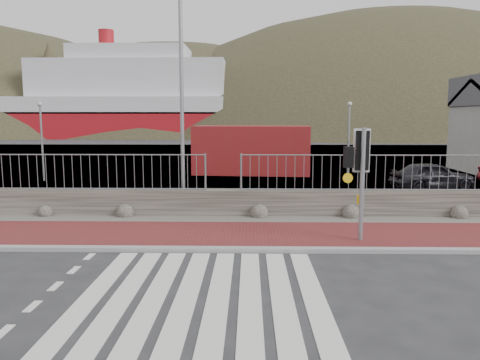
{
  "coord_description": "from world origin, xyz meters",
  "views": [
    {
      "loc": [
        0.88,
        -8.4,
        3.38
      ],
      "look_at": [
        0.65,
        3.0,
        1.82
      ],
      "focal_mm": 35.0,
      "sensor_mm": 36.0,
      "label": 1
    }
  ],
  "objects_px": {
    "streetlight": "(185,87)",
    "shipping_container": "(252,150)",
    "ferry": "(93,104)",
    "car_a": "(432,176)",
    "traffic_signal_far": "(361,160)"
  },
  "relations": [
    {
      "from": "streetlight",
      "to": "shipping_container",
      "type": "distance_m",
      "value": 11.81
    },
    {
      "from": "ferry",
      "to": "shipping_container",
      "type": "height_order",
      "value": "ferry"
    },
    {
      "from": "ferry",
      "to": "streetlight",
      "type": "height_order",
      "value": "ferry"
    },
    {
      "from": "car_a",
      "to": "shipping_container",
      "type": "bearing_deg",
      "value": 45.73
    },
    {
      "from": "shipping_container",
      "to": "car_a",
      "type": "distance_m",
      "value": 10.29
    },
    {
      "from": "ferry",
      "to": "streetlight",
      "type": "distance_m",
      "value": 64.15
    },
    {
      "from": "ferry",
      "to": "traffic_signal_far",
      "type": "bearing_deg",
      "value": -66.02
    },
    {
      "from": "ferry",
      "to": "traffic_signal_far",
      "type": "relative_size",
      "value": 16.2
    },
    {
      "from": "streetlight",
      "to": "shipping_container",
      "type": "bearing_deg",
      "value": 62.8
    },
    {
      "from": "traffic_signal_far",
      "to": "car_a",
      "type": "xyz_separation_m",
      "value": [
        5.55,
        9.45,
        -1.6
      ]
    },
    {
      "from": "streetlight",
      "to": "shipping_container",
      "type": "xyz_separation_m",
      "value": [
        2.39,
        11.17,
        -2.99
      ]
    },
    {
      "from": "traffic_signal_far",
      "to": "car_a",
      "type": "distance_m",
      "value": 11.08
    },
    {
      "from": "traffic_signal_far",
      "to": "shipping_container",
      "type": "relative_size",
      "value": 0.46
    },
    {
      "from": "traffic_signal_far",
      "to": "shipping_container",
      "type": "bearing_deg",
      "value": -82.37
    },
    {
      "from": "car_a",
      "to": "traffic_signal_far",
      "type": "bearing_deg",
      "value": 140.78
    }
  ]
}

